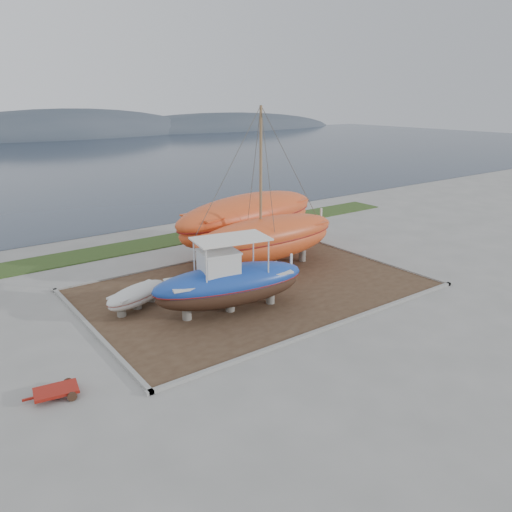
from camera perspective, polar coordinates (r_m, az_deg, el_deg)
ground at (r=24.93m, az=5.33°, el=-6.42°), size 140.00×140.00×0.00m
dirt_patch at (r=27.79m, az=-0.14°, el=-3.66°), size 18.00×12.00×0.06m
curb_frame at (r=27.77m, az=-0.14°, el=-3.57°), size 18.60×12.60×0.15m
grass_strip at (r=37.20m, az=-10.66°, el=1.66°), size 44.00×3.00×0.08m
sea at (r=88.79m, az=-26.55°, el=9.40°), size 260.00×100.00×0.04m
blue_caique at (r=24.17m, az=-3.03°, el=-2.23°), size 8.05×3.77×3.73m
white_dinghy at (r=25.63m, az=-13.46°, el=-4.65°), size 4.01×2.75×1.13m
orange_sailboat at (r=29.29m, az=1.33°, el=7.37°), size 10.03×3.06×9.67m
orange_bare_hull at (r=33.35m, az=-0.84°, el=3.59°), size 12.29×5.47×3.89m
red_trailer at (r=19.68m, az=-21.86°, el=-14.33°), size 2.38×1.45×0.32m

